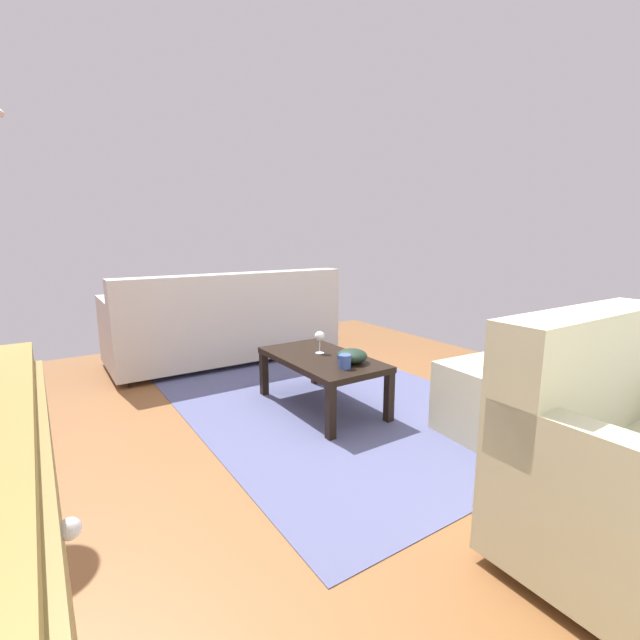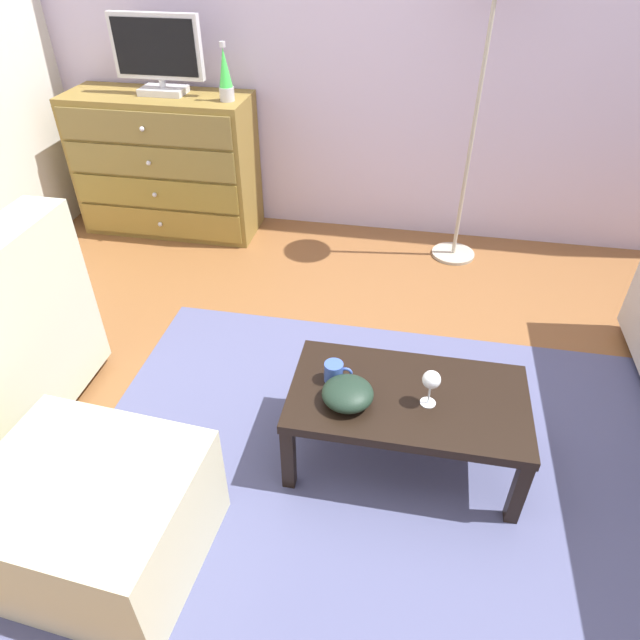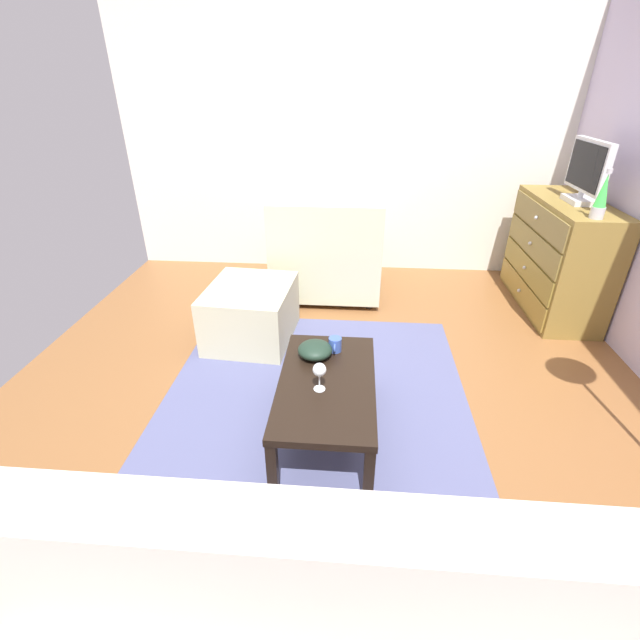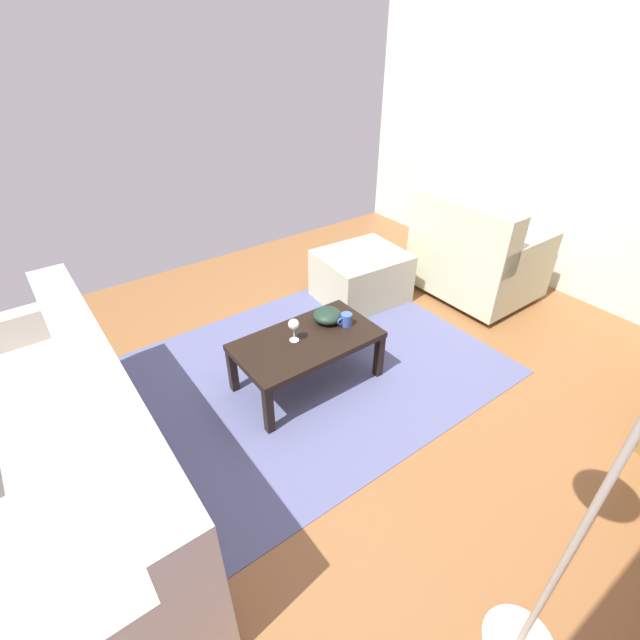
# 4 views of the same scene
# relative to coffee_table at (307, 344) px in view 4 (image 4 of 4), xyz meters

# --- Properties ---
(ground_plane) EXTENTS (5.24, 4.51, 0.05)m
(ground_plane) POSITION_rel_coffee_table_xyz_m (-0.23, 0.11, -0.34)
(ground_plane) COLOR brown
(wall_plain_left) EXTENTS (0.12, 4.51, 2.61)m
(wall_plain_left) POSITION_rel_coffee_table_xyz_m (-2.61, 0.11, 0.99)
(wall_plain_left) COLOR silver
(wall_plain_left) RESTS_ON ground_plane
(area_rug) EXTENTS (2.60, 1.90, 0.01)m
(area_rug) POSITION_rel_coffee_table_xyz_m (-0.03, -0.09, -0.31)
(area_rug) COLOR #4C5075
(area_rug) RESTS_ON ground_plane
(coffee_table) EXTENTS (0.93, 0.51, 0.36)m
(coffee_table) POSITION_rel_coffee_table_xyz_m (0.00, 0.00, 0.00)
(coffee_table) COLOR black
(coffee_table) RESTS_ON ground_plane
(wine_glass) EXTENTS (0.07, 0.07, 0.16)m
(wine_glass) POSITION_rel_coffee_table_xyz_m (0.07, -0.03, 0.16)
(wine_glass) COLOR silver
(wine_glass) RESTS_ON coffee_table
(mug) EXTENTS (0.11, 0.08, 0.08)m
(mug) POSITION_rel_coffee_table_xyz_m (-0.30, 0.03, 0.09)
(mug) COLOR #3652A4
(mug) RESTS_ON coffee_table
(bowl_decorative) EXTENTS (0.20, 0.20, 0.09)m
(bowl_decorative) POSITION_rel_coffee_table_xyz_m (-0.23, -0.08, 0.09)
(bowl_decorative) COLOR black
(bowl_decorative) RESTS_ON coffee_table
(couch_large) EXTENTS (0.85, 2.08, 0.85)m
(couch_large) POSITION_rel_coffee_table_xyz_m (1.48, 0.10, 0.02)
(couch_large) COLOR #332319
(couch_large) RESTS_ON ground_plane
(armchair) EXTENTS (0.80, 0.95, 0.90)m
(armchair) POSITION_rel_coffee_table_xyz_m (-1.85, -0.13, 0.04)
(armchair) COLOR #332319
(armchair) RESTS_ON ground_plane
(ottoman) EXTENTS (0.74, 0.65, 0.43)m
(ottoman) POSITION_rel_coffee_table_xyz_m (-1.01, -0.64, -0.10)
(ottoman) COLOR #BDBA97
(ottoman) RESTS_ON ground_plane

